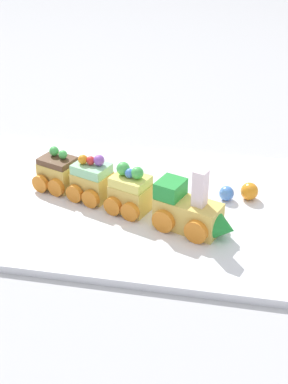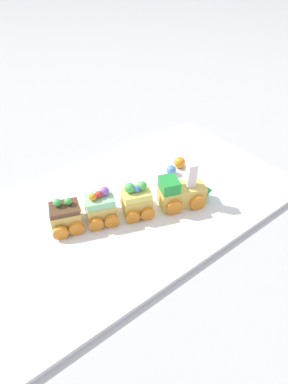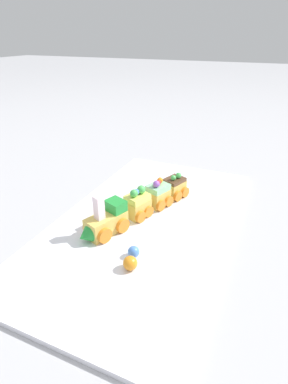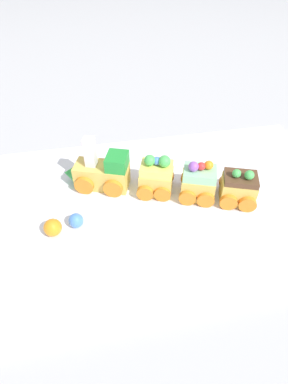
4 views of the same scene
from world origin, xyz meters
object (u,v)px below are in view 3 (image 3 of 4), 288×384
(cake_car_mint, at_px, (157,195))
(cake_car_lemon, at_px, (137,205))
(cake_car_chocolate, at_px, (174,188))
(gumball_blue, at_px, (134,252))
(cake_train_locomotive, at_px, (104,223))
(gumball_orange, at_px, (130,263))

(cake_car_mint, bearing_deg, cake_car_lemon, 0.06)
(cake_car_chocolate, relative_size, gumball_blue, 3.29)
(cake_train_locomotive, bearing_deg, cake_car_chocolate, 179.95)
(gumball_orange, bearing_deg, cake_train_locomotive, -128.41)
(cake_train_locomotive, distance_m, cake_car_lemon, 0.11)
(cake_car_lemon, bearing_deg, cake_car_chocolate, 179.93)
(cake_car_mint, bearing_deg, cake_car_chocolate, 179.79)
(cake_car_lemon, xyz_separation_m, cake_car_chocolate, (-0.14, 0.05, -0.00))
(cake_car_mint, height_order, cake_car_chocolate, cake_car_mint)
(cake_car_mint, relative_size, gumball_orange, 2.78)
(cake_car_lemon, relative_size, cake_car_mint, 1.00)
(cake_car_chocolate, bearing_deg, cake_car_lemon, -0.07)
(cake_car_lemon, xyz_separation_m, gumball_blue, (0.15, 0.06, -0.02))
(cake_train_locomotive, xyz_separation_m, cake_car_chocolate, (-0.24, 0.09, -0.00))
(cake_train_locomotive, height_order, cake_car_chocolate, cake_train_locomotive)
(gumball_blue, bearing_deg, cake_car_chocolate, -178.40)
(cake_train_locomotive, height_order, cake_car_lemon, cake_train_locomotive)
(cake_car_lemon, bearing_deg, gumball_orange, 40.96)
(cake_train_locomotive, height_order, gumball_orange, cake_train_locomotive)
(gumball_blue, bearing_deg, cake_car_mint, -171.40)
(cake_car_lemon, distance_m, gumball_orange, 0.20)
(cake_car_lemon, bearing_deg, gumball_blue, 42.18)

